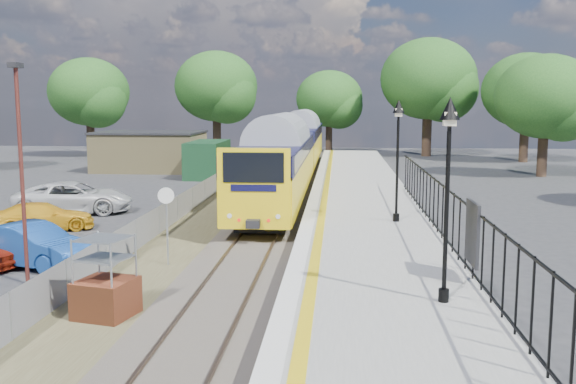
# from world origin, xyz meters

# --- Properties ---
(ground) EXTENTS (120.00, 120.00, 0.00)m
(ground) POSITION_xyz_m (0.00, 0.00, 0.00)
(ground) COLOR #2D2D30
(ground) RESTS_ON ground
(track_bed) EXTENTS (5.90, 80.00, 0.29)m
(track_bed) POSITION_xyz_m (-0.47, 9.67, 0.09)
(track_bed) COLOR #473F38
(track_bed) RESTS_ON ground
(platform) EXTENTS (5.00, 70.00, 0.90)m
(platform) POSITION_xyz_m (4.20, 8.00, 0.45)
(platform) COLOR gray
(platform) RESTS_ON ground
(platform_edge) EXTENTS (0.90, 70.00, 0.01)m
(platform_edge) POSITION_xyz_m (2.14, 8.00, 0.90)
(platform_edge) COLOR silver
(platform_edge) RESTS_ON platform
(victorian_lamp_south) EXTENTS (0.44, 0.44, 4.60)m
(victorian_lamp_south) POSITION_xyz_m (5.50, -4.00, 4.30)
(victorian_lamp_south) COLOR black
(victorian_lamp_south) RESTS_ON platform
(victorian_lamp_north) EXTENTS (0.44, 0.44, 4.60)m
(victorian_lamp_north) POSITION_xyz_m (5.30, 6.00, 4.30)
(victorian_lamp_north) COLOR black
(victorian_lamp_north) RESTS_ON platform
(palisade_fence) EXTENTS (0.12, 26.00, 2.00)m
(palisade_fence) POSITION_xyz_m (6.55, 2.24, 1.84)
(palisade_fence) COLOR black
(palisade_fence) RESTS_ON platform
(wire_fence) EXTENTS (0.06, 52.00, 1.20)m
(wire_fence) POSITION_xyz_m (-4.20, 12.00, 0.60)
(wire_fence) COLOR #999EA3
(wire_fence) RESTS_ON ground
(outbuilding) EXTENTS (10.80, 10.10, 3.12)m
(outbuilding) POSITION_xyz_m (-10.91, 31.21, 1.52)
(outbuilding) COLOR #9C8B58
(outbuilding) RESTS_ON ground
(tree_line) EXTENTS (56.80, 43.80, 11.88)m
(tree_line) POSITION_xyz_m (1.40, 42.00, 6.61)
(tree_line) COLOR #332319
(tree_line) RESTS_ON ground
(train) EXTENTS (2.82, 40.83, 3.51)m
(train) POSITION_xyz_m (0.00, 25.26, 2.34)
(train) COLOR yellow
(train) RESTS_ON ground
(brick_plinth) EXTENTS (1.57, 1.57, 2.10)m
(brick_plinth) POSITION_xyz_m (-2.67, -3.17, 1.01)
(brick_plinth) COLOR brown
(brick_plinth) RESTS_ON ground
(speed_sign) EXTENTS (0.53, 0.15, 2.65)m
(speed_sign) POSITION_xyz_m (-2.50, 1.99, 1.78)
(speed_sign) COLOR #999EA3
(speed_sign) RESTS_ON ground
(carpark_lamp) EXTENTS (0.25, 0.50, 6.51)m
(carpark_lamp) POSITION_xyz_m (-6.13, -0.37, 3.74)
(carpark_lamp) COLOR #53211B
(carpark_lamp) RESTS_ON ground
(car_blue) EXTENTS (4.64, 2.95, 1.45)m
(car_blue) POSITION_xyz_m (-6.96, 1.64, 0.72)
(car_blue) COLOR #184593
(car_blue) RESTS_ON ground
(car_yellow) EXTENTS (4.45, 3.22, 1.20)m
(car_yellow) POSITION_xyz_m (-9.36, 7.53, 0.60)
(car_yellow) COLOR gold
(car_yellow) RESTS_ON ground
(car_white) EXTENTS (5.97, 3.62, 1.55)m
(car_white) POSITION_xyz_m (-9.84, 11.86, 0.77)
(car_white) COLOR silver
(car_white) RESTS_ON ground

